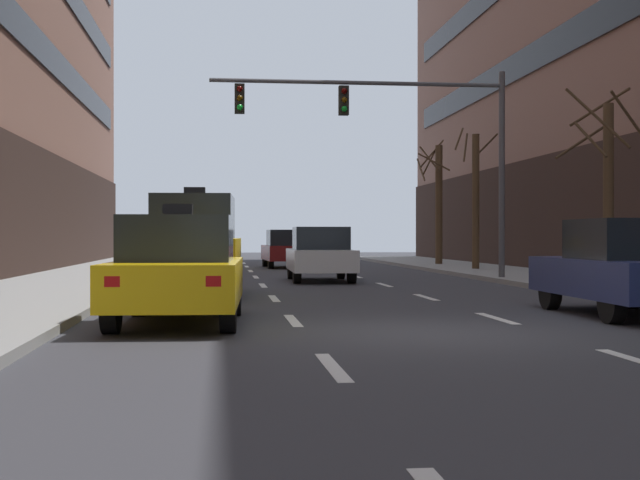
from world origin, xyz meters
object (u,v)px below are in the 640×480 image
car_driving_3 (320,255)px  traffic_signal_0 (400,127)px  taxi_driving_0 (204,242)px  street_tree_2 (475,198)px  taxi_driving_1 (195,247)px  car_parked_2 (625,268)px  street_tree_3 (438,201)px  street_tree_0 (607,185)px  car_driving_2 (286,249)px  taxi_driving_4 (179,271)px

car_driving_3 → traffic_signal_0: 4.43m
taxi_driving_0 → street_tree_2: street_tree_2 is taller
taxi_driving_0 → taxi_driving_1: (0.10, -16.40, 0.02)m
car_parked_2 → street_tree_3: (2.59, 23.20, 2.05)m
car_driving_3 → street_tree_3: 13.12m
car_driving_3 → street_tree_2: (6.44, 5.72, 1.96)m
street_tree_0 → street_tree_3: size_ratio=0.91×
traffic_signal_0 → street_tree_2: traffic_signal_0 is taller
car_driving_2 → car_parked_2: bearing=-80.3°
taxi_driving_0 → car_parked_2: bearing=-71.2°
street_tree_3 → street_tree_2: bearing=-89.7°
street_tree_2 → street_tree_0: bearing=-90.1°
taxi_driving_1 → street_tree_0: (9.96, 0.87, 1.48)m
street_tree_2 → street_tree_3: 5.54m
car_driving_3 → traffic_signal_0: traffic_signal_0 is taller
car_driving_2 → taxi_driving_0: bearing=-157.3°
traffic_signal_0 → street_tree_3: traffic_signal_0 is taller
car_driving_3 → street_tree_3: bearing=60.3°
car_driving_3 → street_tree_0: 8.68m
street_tree_0 → car_driving_2: bearing=111.2°
taxi_driving_0 → street_tree_0: size_ratio=0.93×
taxi_driving_0 → car_parked_2: size_ratio=1.05×
car_driving_2 → traffic_signal_0: (2.39, -12.38, 3.71)m
car_parked_2 → taxi_driving_4: bearing=-175.7°
street_tree_3 → taxi_driving_4: bearing=-112.9°
taxi_driving_0 → taxi_driving_1: taxi_driving_1 is taller
car_driving_3 → taxi_driving_4: taxi_driving_4 is taller
car_driving_2 → taxi_driving_4: 24.18m
car_driving_3 → car_driving_2: bearing=90.9°
car_driving_2 → car_driving_3: size_ratio=1.00×
taxi_driving_4 → street_tree_3: street_tree_3 is taller
car_driving_3 → street_tree_2: bearing=41.6°
street_tree_0 → street_tree_3: (-0.01, 16.80, 0.25)m
taxi_driving_4 → car_parked_2: 7.44m
taxi_driving_0 → car_driving_3: bearing=-70.0°
taxi_driving_0 → taxi_driving_4: 22.49m
street_tree_3 → car_parked_2: bearing=-96.4°
car_driving_3 → car_parked_2: bearing=-72.2°
taxi_driving_1 → car_parked_2: (7.36, -5.54, -0.31)m
taxi_driving_1 → street_tree_0: 10.10m
taxi_driving_1 → car_driving_2: size_ratio=1.08×
street_tree_2 → street_tree_3: size_ratio=0.97×
taxi_driving_1 → car_driving_2: 18.16m
taxi_driving_1 → street_tree_2: street_tree_2 is taller
car_driving_3 → street_tree_3: (6.42, 11.25, 2.06)m
traffic_signal_0 → street_tree_3: 13.01m
traffic_signal_0 → street_tree_3: size_ratio=1.58×
taxi_driving_1 → car_parked_2: 9.21m
traffic_signal_0 → street_tree_2: bearing=57.7°
street_tree_0 → street_tree_2: 11.27m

